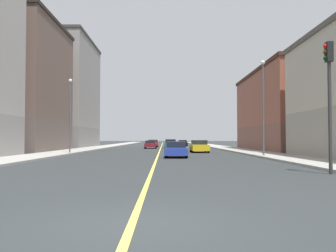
{
  "coord_description": "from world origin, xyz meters",
  "views": [
    {
      "loc": [
        0.6,
        -6.68,
        1.59
      ],
      "look_at": [
        1.0,
        33.46,
        2.97
      ],
      "focal_mm": 38.02,
      "sensor_mm": 36.0,
      "label": 1
    }
  ],
  "objects_px": {
    "car_blue": "(176,150)",
    "car_black": "(182,143)",
    "street_lamp_right_near": "(70,108)",
    "car_yellow": "(199,146)",
    "building_left_mid": "(285,111)",
    "traffic_light_left_near": "(329,88)",
    "car_red": "(153,143)",
    "street_lamp_left_near": "(263,98)",
    "building_right_distant": "(67,94)",
    "car_maroon": "(151,144)",
    "car_teal": "(171,144)",
    "building_right_midblock": "(23,86)"
  },
  "relations": [
    {
      "from": "street_lamp_left_near",
      "to": "car_yellow",
      "type": "bearing_deg",
      "value": 114.21
    },
    {
      "from": "car_yellow",
      "to": "building_left_mid",
      "type": "bearing_deg",
      "value": 25.31
    },
    {
      "from": "building_right_distant",
      "to": "car_teal",
      "type": "height_order",
      "value": "building_right_distant"
    },
    {
      "from": "car_teal",
      "to": "building_right_midblock",
      "type": "bearing_deg",
      "value": -142.28
    },
    {
      "from": "car_red",
      "to": "street_lamp_right_near",
      "type": "bearing_deg",
      "value": -104.54
    },
    {
      "from": "building_right_distant",
      "to": "car_black",
      "type": "height_order",
      "value": "building_right_distant"
    },
    {
      "from": "street_lamp_right_near",
      "to": "car_black",
      "type": "height_order",
      "value": "street_lamp_right_near"
    },
    {
      "from": "building_left_mid",
      "to": "car_blue",
      "type": "xyz_separation_m",
      "value": [
        -14.56,
        -15.83,
        -4.5
      ]
    },
    {
      "from": "traffic_light_left_near",
      "to": "car_teal",
      "type": "bearing_deg",
      "value": 99.13
    },
    {
      "from": "building_left_mid",
      "to": "car_yellow",
      "type": "height_order",
      "value": "building_left_mid"
    },
    {
      "from": "street_lamp_left_near",
      "to": "car_red",
      "type": "relative_size",
      "value": 1.89
    },
    {
      "from": "car_black",
      "to": "car_maroon",
      "type": "bearing_deg",
      "value": -108.9
    },
    {
      "from": "street_lamp_left_near",
      "to": "car_maroon",
      "type": "height_order",
      "value": "street_lamp_left_near"
    },
    {
      "from": "traffic_light_left_near",
      "to": "car_blue",
      "type": "bearing_deg",
      "value": 114.77
    },
    {
      "from": "street_lamp_right_near",
      "to": "car_black",
      "type": "distance_m",
      "value": 38.8
    },
    {
      "from": "street_lamp_right_near",
      "to": "traffic_light_left_near",
      "type": "bearing_deg",
      "value": -50.25
    },
    {
      "from": "street_lamp_left_near",
      "to": "building_right_distant",
      "type": "bearing_deg",
      "value": 128.81
    },
    {
      "from": "traffic_light_left_near",
      "to": "car_red",
      "type": "xyz_separation_m",
      "value": [
        -9.47,
        49.18,
        -3.17
      ]
    },
    {
      "from": "building_right_distant",
      "to": "car_red",
      "type": "bearing_deg",
      "value": 14.25
    },
    {
      "from": "building_right_distant",
      "to": "car_maroon",
      "type": "height_order",
      "value": "building_right_distant"
    },
    {
      "from": "car_red",
      "to": "car_black",
      "type": "bearing_deg",
      "value": 52.1
    },
    {
      "from": "car_yellow",
      "to": "street_lamp_right_near",
      "type": "bearing_deg",
      "value": -164.32
    },
    {
      "from": "car_black",
      "to": "car_teal",
      "type": "distance_m",
      "value": 16.96
    },
    {
      "from": "building_left_mid",
      "to": "car_yellow",
      "type": "xyz_separation_m",
      "value": [
        -11.62,
        -5.5,
        -4.45
      ]
    },
    {
      "from": "street_lamp_left_near",
      "to": "car_blue",
      "type": "height_order",
      "value": "street_lamp_left_near"
    },
    {
      "from": "car_yellow",
      "to": "car_maroon",
      "type": "relative_size",
      "value": 1.03
    },
    {
      "from": "car_teal",
      "to": "car_red",
      "type": "bearing_deg",
      "value": 108.22
    },
    {
      "from": "car_maroon",
      "to": "street_lamp_right_near",
      "type": "bearing_deg",
      "value": -111.13
    },
    {
      "from": "building_left_mid",
      "to": "traffic_light_left_near",
      "type": "relative_size",
      "value": 3.58
    },
    {
      "from": "street_lamp_right_near",
      "to": "car_yellow",
      "type": "bearing_deg",
      "value": 15.68
    },
    {
      "from": "building_left_mid",
      "to": "building_right_distant",
      "type": "height_order",
      "value": "building_right_distant"
    },
    {
      "from": "street_lamp_left_near",
      "to": "car_red",
      "type": "bearing_deg",
      "value": 106.71
    },
    {
      "from": "car_blue",
      "to": "car_black",
      "type": "xyz_separation_m",
      "value": [
        2.7,
        42.78,
        -0.02
      ]
    },
    {
      "from": "building_right_midblock",
      "to": "street_lamp_left_near",
      "type": "xyz_separation_m",
      "value": [
        25.12,
        -11.96,
        -2.78
      ]
    },
    {
      "from": "street_lamp_right_near",
      "to": "car_yellow",
      "type": "distance_m",
      "value": 14.57
    },
    {
      "from": "traffic_light_left_near",
      "to": "street_lamp_right_near",
      "type": "distance_m",
      "value": 26.52
    },
    {
      "from": "building_right_distant",
      "to": "car_black",
      "type": "bearing_deg",
      "value": 28.64
    },
    {
      "from": "building_right_distant",
      "to": "car_maroon",
      "type": "bearing_deg",
      "value": -21.89
    },
    {
      "from": "traffic_light_left_near",
      "to": "street_lamp_right_near",
      "type": "xyz_separation_m",
      "value": [
        -16.95,
        20.38,
        0.82
      ]
    },
    {
      "from": "car_teal",
      "to": "car_yellow",
      "type": "bearing_deg",
      "value": -79.32
    },
    {
      "from": "building_right_distant",
      "to": "car_maroon",
      "type": "xyz_separation_m",
      "value": [
        14.59,
        -5.86,
        -8.66
      ]
    },
    {
      "from": "building_left_mid",
      "to": "car_yellow",
      "type": "distance_m",
      "value": 13.6
    },
    {
      "from": "building_left_mid",
      "to": "car_black",
      "type": "height_order",
      "value": "building_left_mid"
    },
    {
      "from": "building_left_mid",
      "to": "traffic_light_left_near",
      "type": "xyz_separation_m",
      "value": [
        -8.17,
        -29.66,
        -1.29
      ]
    },
    {
      "from": "street_lamp_right_near",
      "to": "car_teal",
      "type": "distance_m",
      "value": 22.51
    },
    {
      "from": "building_right_midblock",
      "to": "traffic_light_left_near",
      "type": "xyz_separation_m",
      "value": [
        24.1,
        -26.19,
        -3.91
      ]
    },
    {
      "from": "building_right_midblock",
      "to": "car_yellow",
      "type": "height_order",
      "value": "building_right_midblock"
    },
    {
      "from": "car_blue",
      "to": "car_black",
      "type": "relative_size",
      "value": 0.96
    },
    {
      "from": "car_black",
      "to": "car_maroon",
      "type": "distance_m",
      "value": 17.98
    },
    {
      "from": "car_yellow",
      "to": "car_blue",
      "type": "bearing_deg",
      "value": -105.87
    }
  ]
}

